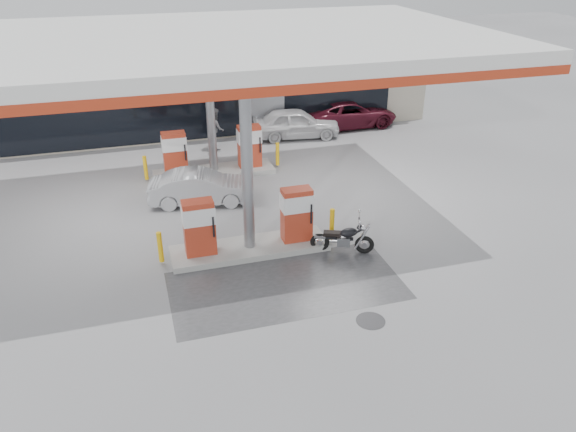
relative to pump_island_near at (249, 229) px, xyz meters
name	(u,v)px	position (x,y,z in m)	size (l,w,h in m)	color
ground	(268,289)	(0.00, -2.00, -0.71)	(90.00, 90.00, 0.00)	gray
wet_patch	(286,285)	(0.50, -2.00, -0.71)	(6.00, 3.00, 0.00)	#4C4C4F
drain_cover	(371,321)	(2.00, -4.00, -0.71)	(0.70, 0.70, 0.01)	#38383A
store_building	(184,75)	(0.01, 13.94, 1.30)	(22.00, 8.22, 4.00)	beige
canopy	(221,45)	(0.00, 3.00, 4.56)	(16.00, 10.02, 5.51)	silver
pump_island_near	(249,229)	(0.00, 0.00, 0.00)	(5.14, 1.30, 1.78)	#9E9E99
pump_island_far	(213,156)	(0.00, 6.00, 0.00)	(5.14, 1.30, 1.78)	#9E9E99
parked_motorcycle	(343,239)	(2.55, -0.81, -0.29)	(1.73, 0.98, 0.94)	black
sedan_white	(296,123)	(4.23, 9.20, -0.05)	(1.56, 3.87, 1.32)	silver
attendant	(215,129)	(0.58, 8.80, 0.16)	(0.85, 0.66, 1.74)	#4C4D51
hatchback_silver	(201,188)	(-0.84, 3.60, -0.14)	(1.20, 3.45, 1.14)	#9EA1A5
parked_car_right	(349,113)	(7.11, 10.00, -0.09)	(2.06, 4.47, 1.24)	#4C101E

